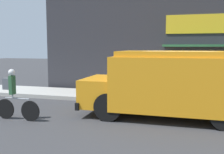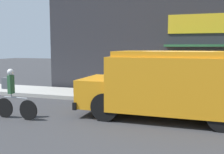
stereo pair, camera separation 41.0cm
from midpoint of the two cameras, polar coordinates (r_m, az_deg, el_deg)
The scene contains 5 objects.
ground_plane at distance 10.37m, azimuth 15.30°, elevation -6.45°, with size 70.00×70.00×0.00m, color #38383A.
sidewalk at distance 11.39m, azimuth 15.60°, elevation -4.86°, with size 28.00×2.13×0.17m.
storefront at distance 12.57m, azimuth 16.39°, elevation 8.05°, with size 13.83×0.98×5.35m.
school_bus at distance 8.60m, azimuth 14.21°, elevation -1.32°, with size 5.49×2.66×2.16m.
cyclist at distance 8.87m, azimuth -19.61°, elevation -3.64°, with size 1.58×0.20×1.61m.
Camera 2 is at (0.66, -10.04, 2.30)m, focal length 42.00 mm.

